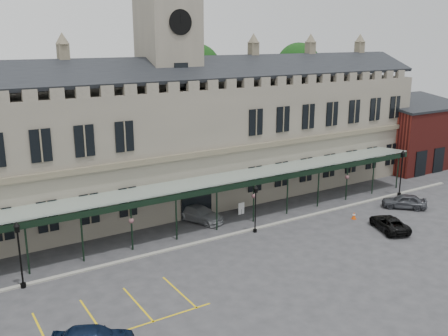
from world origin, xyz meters
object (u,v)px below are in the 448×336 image
car_van (389,223)px  car_taxi (199,214)px  station_building (171,142)px  lamp_post_left (19,249)px  clock_tower (169,75)px  traffic_cone (354,216)px  sign_board (241,209)px  lamp_post_right (402,169)px  lamp_post_mid (255,205)px  car_right_a (404,201)px

car_van → car_taxi: bearing=-18.2°
station_building → lamp_post_left: (-16.79, -10.63, -3.61)m
clock_tower → car_taxi: clock_tower is taller
clock_tower → traffic_cone: 22.28m
clock_tower → car_taxi: bearing=-92.0°
sign_board → lamp_post_left: bearing=-167.6°
lamp_post_left → car_van: lamp_post_left is taller
lamp_post_right → car_taxi: (-22.22, 4.84, -2.28)m
station_building → car_van: size_ratio=13.13×
lamp_post_mid → traffic_cone: size_ratio=6.41×
station_building → clock_tower: size_ratio=2.42×
lamp_post_mid → car_taxi: 6.04m
car_taxi → lamp_post_mid: bearing=-82.8°
traffic_cone → sign_board: (-8.27, 6.81, 0.23)m
station_building → lamp_post_mid: 11.90m
station_building → car_taxi: bearing=-92.0°
sign_board → car_right_a: car_right_a is taller
station_building → sign_board: 9.69m
lamp_post_right → clock_tower: bearing=153.8°
lamp_post_mid → car_van: lamp_post_mid is taller
sign_board → car_van: 13.68m
lamp_post_left → car_right_a: (35.79, -3.11, -2.13)m
lamp_post_left → car_van: size_ratio=1.05×
clock_tower → lamp_post_mid: bearing=-76.7°
lamp_post_left → lamp_post_right: lamp_post_right is taller
car_taxi → car_van: 17.19m
lamp_post_left → car_taxi: (16.58, 4.72, -2.13)m
sign_board → lamp_post_mid: bearing=-108.1°
sign_board → car_right_a: bearing=-25.0°
traffic_cone → car_right_a: size_ratio=0.16×
station_building → sign_board: station_building is taller
sign_board → car_right_a: size_ratio=0.27×
lamp_post_mid → car_van: (10.40, -5.97, -1.93)m
lamp_post_left → sign_board: 21.49m
lamp_post_right → car_right_a: 4.82m
station_building → lamp_post_mid: (2.60, -10.94, -3.91)m
clock_tower → lamp_post_right: size_ratio=4.89×
lamp_post_left → sign_board: lamp_post_left is taller
lamp_post_mid → car_right_a: lamp_post_mid is taller
station_building → lamp_post_left: bearing=-147.7°
car_taxi → lamp_post_right: bearing=-34.2°
traffic_cone → station_building: bearing=133.1°
lamp_post_right → sign_board: bearing=166.5°
traffic_cone → car_van: car_van is taller
clock_tower → car_right_a: size_ratio=5.78×
clock_tower → car_taxi: (-0.21, -6.00, -12.39)m
car_taxi → car_right_a: size_ratio=1.17×
station_building → lamp_post_mid: bearing=-76.6°
clock_tower → lamp_post_mid: (2.60, -11.02, -10.55)m
station_building → lamp_post_right: station_building is taller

